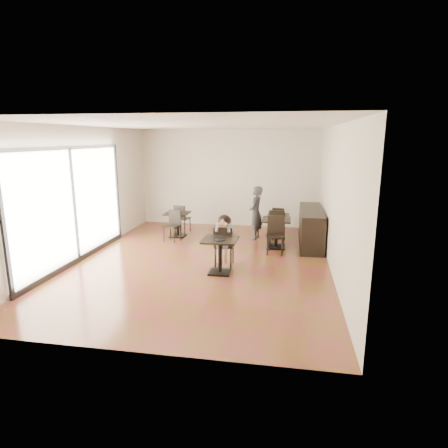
% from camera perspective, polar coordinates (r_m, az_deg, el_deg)
% --- Properties ---
extents(floor, '(6.00, 8.00, 0.01)m').
position_cam_1_polar(floor, '(9.11, -3.34, -5.72)').
color(floor, brown).
rests_on(floor, ground).
extents(ceiling, '(6.00, 8.00, 0.01)m').
position_cam_1_polar(ceiling, '(8.64, -3.62, 14.83)').
color(ceiling, silver).
rests_on(ceiling, floor).
extents(wall_back, '(6.00, 0.01, 3.20)m').
position_cam_1_polar(wall_back, '(12.62, 0.73, 6.97)').
color(wall_back, beige).
rests_on(wall_back, floor).
extents(wall_front, '(6.00, 0.01, 3.20)m').
position_cam_1_polar(wall_front, '(5.00, -14.07, -2.62)').
color(wall_front, beige).
rests_on(wall_front, floor).
extents(wall_left, '(0.01, 8.00, 3.20)m').
position_cam_1_polar(wall_left, '(9.86, -20.76, 4.46)').
color(wall_left, beige).
rests_on(wall_left, floor).
extents(wall_right, '(0.01, 8.00, 3.20)m').
position_cam_1_polar(wall_right, '(8.56, 16.52, 3.59)').
color(wall_right, beige).
rests_on(wall_right, floor).
extents(storefront_window, '(0.04, 4.50, 2.60)m').
position_cam_1_polar(storefront_window, '(9.45, -22.02, 2.79)').
color(storefront_window, white).
rests_on(storefront_window, floor).
extents(child_table, '(0.74, 0.74, 0.79)m').
position_cam_1_polar(child_table, '(8.22, -0.60, -4.90)').
color(child_table, black).
rests_on(child_table, floor).
extents(child_chair, '(0.42, 0.42, 0.94)m').
position_cam_1_polar(child_chair, '(8.71, 0.06, -3.31)').
color(child_chair, black).
rests_on(child_chair, floor).
extents(child, '(0.42, 0.59, 1.19)m').
position_cam_1_polar(child, '(8.68, 0.06, -2.54)').
color(child, slate).
rests_on(child, child_chair).
extents(plate, '(0.27, 0.27, 0.02)m').
position_cam_1_polar(plate, '(8.01, -0.74, -2.38)').
color(plate, black).
rests_on(plate, child_table).
extents(pizza_slice, '(0.28, 0.21, 0.06)m').
position_cam_1_polar(pizza_slice, '(8.39, -0.16, -0.01)').
color(pizza_slice, tan).
rests_on(pizza_slice, child).
extents(adult_patron, '(0.45, 0.62, 1.57)m').
position_cam_1_polar(adult_patron, '(10.97, 4.87, 1.70)').
color(adult_patron, '#343338').
rests_on(adult_patron, floor).
extents(cafe_table_mid, '(0.76, 0.76, 0.80)m').
position_cam_1_polar(cafe_table_mid, '(10.21, 7.92, -1.42)').
color(cafe_table_mid, black).
rests_on(cafe_table_mid, floor).
extents(cafe_table_left, '(0.85, 0.85, 0.74)m').
position_cam_1_polar(cafe_table_left, '(11.37, -7.09, -0.09)').
color(cafe_table_left, black).
rests_on(cafe_table_left, floor).
extents(cafe_table_back, '(0.73, 0.73, 0.68)m').
position_cam_1_polar(cafe_table_back, '(11.32, 8.24, -0.32)').
color(cafe_table_back, black).
rests_on(cafe_table_back, floor).
extents(chair_mid_a, '(0.43, 0.43, 0.96)m').
position_cam_1_polar(chair_mid_a, '(10.72, 8.04, -0.28)').
color(chair_mid_a, black).
rests_on(chair_mid_a, floor).
extents(chair_mid_b, '(0.43, 0.43, 0.96)m').
position_cam_1_polar(chair_mid_b, '(9.66, 7.81, -1.75)').
color(chair_mid_b, black).
rests_on(chair_mid_b, floor).
extents(chair_left_a, '(0.48, 0.48, 0.88)m').
position_cam_1_polar(chair_left_a, '(11.87, -6.33, 0.85)').
color(chair_left_a, black).
rests_on(chair_left_a, floor).
extents(chair_left_b, '(0.48, 0.48, 0.88)m').
position_cam_1_polar(chair_left_b, '(10.85, -7.94, -0.35)').
color(chair_left_b, black).
rests_on(chair_left_b, floor).
extents(chair_back_a, '(0.42, 0.42, 0.82)m').
position_cam_1_polar(chair_back_a, '(11.84, 8.34, 0.60)').
color(chair_back_a, black).
rests_on(chair_back_a, floor).
extents(chair_back_b, '(0.42, 0.42, 0.82)m').
position_cam_1_polar(chair_back_b, '(10.77, 8.16, -0.63)').
color(chair_back_b, black).
rests_on(chair_back_b, floor).
extents(service_counter, '(0.60, 2.40, 1.00)m').
position_cam_1_polar(service_counter, '(10.69, 13.12, -0.44)').
color(service_counter, black).
rests_on(service_counter, floor).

